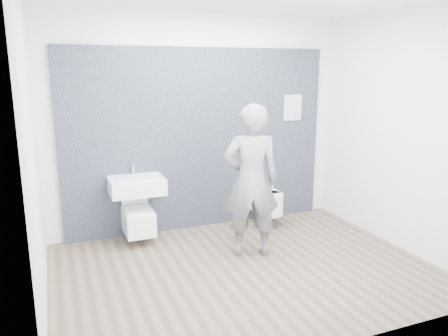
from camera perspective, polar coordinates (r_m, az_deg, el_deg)
name	(u,v)px	position (r m, az deg, el deg)	size (l,w,h in m)	color
ground	(244,269)	(4.88, 2.67, -13.00)	(4.00, 4.00, 0.00)	brown
room_shell	(246,108)	(4.41, 2.91, 7.78)	(4.00, 4.00, 4.00)	silver
tile_wall	(201,225)	(6.14, -3.03, -7.44)	(3.60, 0.06, 2.40)	black
washbasin	(137,185)	(5.45, -11.34, -2.21)	(0.65, 0.49, 0.49)	white
toilet_square	(138,219)	(5.58, -11.14, -6.59)	(0.35, 0.51, 0.68)	white
toilet_rounded	(268,202)	(6.09, 5.72, -4.44)	(0.33, 0.56, 0.30)	white
info_placard	(289,214)	(6.65, 8.47, -5.98)	(0.27, 0.03, 0.36)	white
visitor	(251,181)	(4.97, 3.55, -1.72)	(0.64, 0.42, 1.76)	slate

